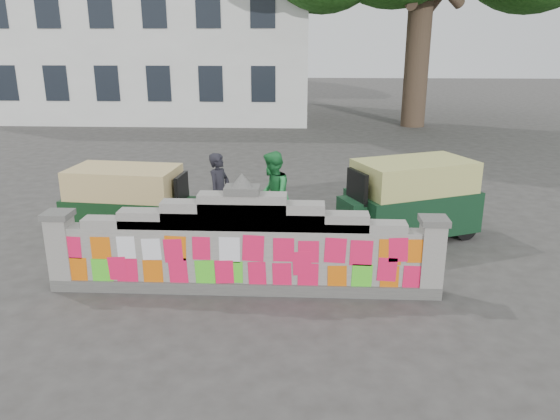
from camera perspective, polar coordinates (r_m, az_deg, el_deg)
The scene contains 8 objects.
ground at distance 9.20m, azimuth -3.74°, elevation -8.39°, with size 100.00×100.00×0.00m, color #383533.
parapet_wall at distance 8.89m, azimuth -3.84°, elevation -4.06°, with size 6.48×0.44×2.01m.
building at distance 31.23m, azimuth -12.58°, elevation 17.20°, with size 16.00×10.00×8.90m.
cyclist_bike at distance 11.08m, azimuth -6.23°, elevation -1.17°, with size 0.64×1.83×0.96m, color black.
cyclist_rider at distance 10.97m, azimuth -6.28°, elevation 0.48°, with size 0.59×0.39×1.63m, color black.
pedestrian at distance 11.25m, azimuth -0.81°, elevation 1.54°, with size 0.89×0.69×1.82m, color #268D42.
rickshaw_left at distance 11.66m, azimuth -15.49°, elevation 0.79°, with size 2.77×1.48×1.50m.
rickshaw_right at distance 11.60m, azimuth 13.38°, elevation 1.21°, with size 3.03×2.26×1.63m.
Camera 1 is at (1.00, -8.21, 4.03)m, focal length 35.00 mm.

